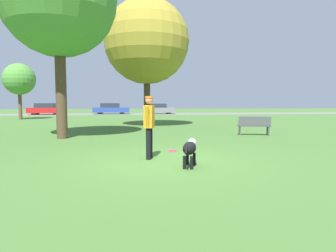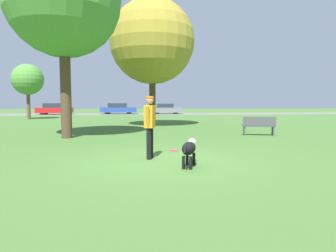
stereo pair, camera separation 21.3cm
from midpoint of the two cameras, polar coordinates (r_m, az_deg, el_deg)
ground_plane at (r=7.64m, az=0.06°, el=-6.58°), size 120.00×120.00×0.00m
far_road_strip at (r=37.58m, az=-4.77°, el=2.29°), size 120.00×6.00×0.01m
person at (r=7.79m, az=-2.71°, el=0.78°), size 0.32×0.68×1.63m
dog at (r=6.87m, az=4.95°, el=-4.31°), size 0.53×1.08×0.61m
frisbee at (r=9.10m, az=1.82°, el=-4.73°), size 0.26×0.26×0.02m
tree_mid_center at (r=18.74m, az=-2.69°, el=15.75°), size 5.11×5.11×7.68m
tree_near_left at (r=13.58m, az=-18.86°, el=21.77°), size 4.60×4.60×7.88m
tree_far_left at (r=28.74m, az=-24.98°, el=8.00°), size 2.67×2.67×4.77m
parked_car_red at (r=38.43m, az=-20.69°, el=3.04°), size 4.07×1.78×1.36m
parked_car_blue at (r=37.94m, az=-9.27°, el=3.28°), size 4.45×1.84×1.36m
parked_car_grey at (r=37.75m, az=-0.27°, el=3.27°), size 3.99×1.86×1.31m
park_bench at (r=13.91m, az=17.36°, el=0.12°), size 1.46×0.75×0.84m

